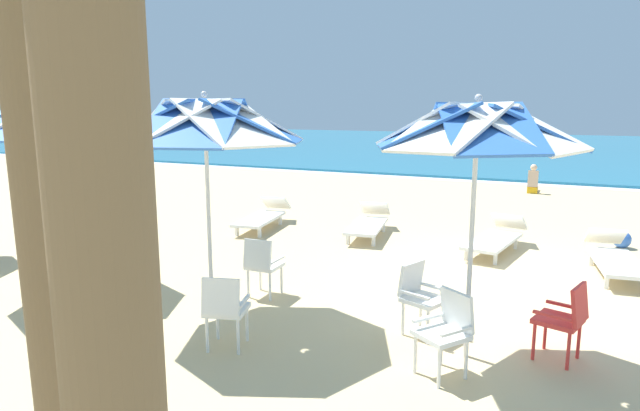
{
  "coord_description": "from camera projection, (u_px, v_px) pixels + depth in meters",
  "views": [
    {
      "loc": [
        0.82,
        -8.42,
        2.68
      ],
      "look_at": [
        -3.1,
        -0.13,
        1.0
      ],
      "focal_mm": 30.23,
      "sensor_mm": 36.0,
      "label": 1
    }
  ],
  "objects": [
    {
      "name": "beach_umbrella_2",
      "position": [
        41.0,
        124.0,
        7.76
      ],
      "size": [
        2.28,
        2.28,
        2.79
      ],
      "color": "silver",
      "rests_on": "ground"
    },
    {
      "name": "beachgoer_seated",
      "position": [
        533.0,
        183.0,
        17.08
      ],
      "size": [
        0.3,
        0.93,
        0.92
      ],
      "color": "yellow",
      "rests_on": "ground"
    },
    {
      "name": "plastic_chair_4",
      "position": [
        262.0,
        263.0,
        7.63
      ],
      "size": [
        0.46,
        0.48,
        0.87
      ],
      "color": "white",
      "rests_on": "ground"
    },
    {
      "name": "beach_umbrella_1",
      "position": [
        205.0,
        123.0,
        6.55
      ],
      "size": [
        2.51,
        2.51,
        2.87
      ],
      "color": "silver",
      "rests_on": "ground"
    },
    {
      "name": "sun_lounger_1",
      "position": [
        496.0,
        237.0,
        10.06
      ],
      "size": [
        0.96,
        2.22,
        0.62
      ],
      "color": "white",
      "rests_on": "ground"
    },
    {
      "name": "sun_lounger_2",
      "position": [
        368.0,
        223.0,
        11.34
      ],
      "size": [
        0.99,
        2.22,
        0.62
      ],
      "color": "white",
      "rests_on": "ground"
    },
    {
      "name": "plastic_chair_0",
      "position": [
        420.0,
        294.0,
        6.38
      ],
      "size": [
        0.59,
        0.57,
        0.87
      ],
      "color": "white",
      "rests_on": "ground"
    },
    {
      "name": "plastic_chair_2",
      "position": [
        565.0,
        317.0,
        5.68
      ],
      "size": [
        0.57,
        0.54,
        0.87
      ],
      "color": "red",
      "rests_on": "ground"
    },
    {
      "name": "plastic_chair_5",
      "position": [
        39.0,
        264.0,
        7.6
      ],
      "size": [
        0.63,
        0.63,
        0.87
      ],
      "color": "white",
      "rests_on": "ground"
    },
    {
      "name": "beach_ball",
      "position": [
        622.0,
        239.0,
        10.36
      ],
      "size": [
        0.34,
        0.34,
        0.34
      ],
      "primitive_type": "sphere",
      "color": "blue",
      "rests_on": "ground"
    },
    {
      "name": "beach_umbrella_0",
      "position": [
        477.0,
        130.0,
        5.44
      ],
      "size": [
        2.15,
        2.15,
        2.81
      ],
      "color": "silver",
      "rests_on": "ground"
    },
    {
      "name": "surf_foam",
      "position": [
        546.0,
        185.0,
        18.75
      ],
      "size": [
        80.0,
        0.7,
        0.01
      ],
      "primitive_type": "cube",
      "color": "white",
      "rests_on": "ground"
    },
    {
      "name": "plastic_chair_1",
      "position": [
        447.0,
        328.0,
        5.39
      ],
      "size": [
        0.62,
        0.63,
        0.87
      ],
      "color": "white",
      "rests_on": "ground"
    },
    {
      "name": "sea",
      "position": [
        561.0,
        148.0,
        35.01
      ],
      "size": [
        80.0,
        36.0,
        0.1
      ],
      "primitive_type": "cube",
      "color": "teal",
      "rests_on": "ground"
    },
    {
      "name": "sun_lounger_3",
      "position": [
        263.0,
        216.0,
        12.05
      ],
      "size": [
        0.98,
        2.22,
        0.62
      ],
      "color": "white",
      "rests_on": "ground"
    },
    {
      "name": "plastic_chair_3",
      "position": [
        225.0,
        307.0,
        5.95
      ],
      "size": [
        0.55,
        0.57,
        0.87
      ],
      "color": "white",
      "rests_on": "ground"
    },
    {
      "name": "plastic_chair_7",
      "position": [
        47.0,
        245.0,
        8.65
      ],
      "size": [
        0.48,
        0.5,
        0.87
      ],
      "color": "white",
      "rests_on": "ground"
    },
    {
      "name": "sun_lounger_0",
      "position": [
        615.0,
        257.0,
        8.73
      ],
      "size": [
        0.92,
        2.21,
        0.62
      ],
      "color": "white",
      "rests_on": "ground"
    },
    {
      "name": "plastic_chair_6",
      "position": [
        117.0,
        246.0,
        8.58
      ],
      "size": [
        0.61,
        0.59,
        0.87
      ],
      "color": "white",
      "rests_on": "ground"
    },
    {
      "name": "ground_plane",
      "position": [
        505.0,
        283.0,
        8.31
      ],
      "size": [
        80.0,
        80.0,
        0.0
      ],
      "primitive_type": "plane",
      "color": "#D3B784"
    }
  ]
}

